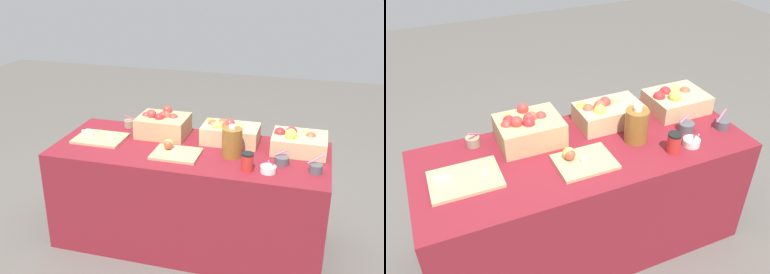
% 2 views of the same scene
% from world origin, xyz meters
% --- Properties ---
extents(ground_plane, '(10.00, 10.00, 0.00)m').
position_xyz_m(ground_plane, '(0.00, 0.00, 0.00)').
color(ground_plane, '#56514C').
extents(table, '(1.90, 0.76, 0.74)m').
position_xyz_m(table, '(0.00, 0.00, 0.37)').
color(table, maroon).
rests_on(table, ground_plane).
extents(apple_crate_left, '(0.36, 0.30, 0.18)m').
position_xyz_m(apple_crate_left, '(0.72, 0.17, 0.81)').
color(apple_crate_left, tan).
rests_on(apple_crate_left, table).
extents(apple_crate_middle, '(0.40, 0.25, 0.17)m').
position_xyz_m(apple_crate_middle, '(0.24, 0.19, 0.81)').
color(apple_crate_middle, tan).
rests_on(apple_crate_middle, table).
extents(apple_crate_right, '(0.36, 0.29, 0.20)m').
position_xyz_m(apple_crate_right, '(-0.27, 0.20, 0.82)').
color(apple_crate_right, tan).
rests_on(apple_crate_right, table).
extents(cutting_board_front, '(0.31, 0.25, 0.08)m').
position_xyz_m(cutting_board_front, '(-0.08, -0.11, 0.76)').
color(cutting_board_front, tan).
rests_on(cutting_board_front, table).
extents(cutting_board_back, '(0.36, 0.27, 0.05)m').
position_xyz_m(cutting_board_back, '(-0.68, -0.02, 0.75)').
color(cutting_board_back, tan).
rests_on(cutting_board_back, table).
extents(sample_bowl_near, '(0.10, 0.08, 0.11)m').
position_xyz_m(sample_bowl_near, '(0.85, -0.14, 0.77)').
color(sample_bowl_near, '#4C4C51').
rests_on(sample_bowl_near, table).
extents(sample_bowl_mid, '(0.09, 0.09, 0.09)m').
position_xyz_m(sample_bowl_mid, '(0.64, -0.07, 0.77)').
color(sample_bowl_mid, '#4C4C51').
rests_on(sample_bowl_mid, table).
extents(sample_bowl_far, '(0.09, 0.09, 0.11)m').
position_xyz_m(sample_bowl_far, '(-0.57, 0.28, 0.77)').
color(sample_bowl_far, gray).
rests_on(sample_bowl_far, table).
extents(sample_bowl_extra, '(0.10, 0.10, 0.10)m').
position_xyz_m(sample_bowl_extra, '(0.57, -0.22, 0.76)').
color(sample_bowl_extra, silver).
rests_on(sample_bowl_extra, table).
extents(cider_jug, '(0.13, 0.13, 0.22)m').
position_xyz_m(cider_jug, '(0.30, -0.04, 0.84)').
color(cider_jug, brown).
rests_on(cider_jug, table).
extents(coffee_cup, '(0.08, 0.08, 0.12)m').
position_xyz_m(coffee_cup, '(0.44, -0.23, 0.80)').
color(coffee_cup, red).
rests_on(coffee_cup, table).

